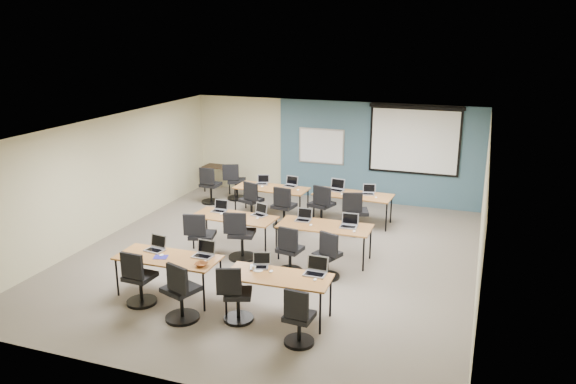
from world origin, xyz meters
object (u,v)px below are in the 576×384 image
at_px(task_chair_4, 201,240).
at_px(training_table_front_left, 168,259).
at_px(task_chair_6, 290,254).
at_px(projector_screen, 415,136).
at_px(training_table_mid_right, 325,227).
at_px(task_chair_3, 298,322).
at_px(utility_table, 220,169).
at_px(training_table_back_left, 272,189).
at_px(task_chair_7, 328,259).
at_px(task_chair_2, 236,299).
at_px(laptop_5, 260,212).
at_px(task_chair_9, 284,210).
at_px(spare_chair_a, 235,185).
at_px(training_table_front_right, 278,278).
at_px(task_chair_11, 356,216).
at_px(laptop_7, 349,224).
at_px(task_chair_5, 240,239).
at_px(training_table_back_right, 353,196).
at_px(laptop_3, 316,270).
at_px(laptop_6, 304,217).
at_px(task_chair_1, 181,296).
at_px(laptop_4, 220,208).
at_px(task_chair_10, 322,209).
at_px(laptop_0, 156,246).
at_px(laptop_2, 260,264).
at_px(task_chair_8, 251,204).
at_px(spare_chair_b, 210,188).
at_px(laptop_10, 337,188).
at_px(laptop_8, 262,182).
at_px(laptop_9, 291,184).
at_px(laptop_1, 204,252).
at_px(laptop_11, 368,192).

bearing_deg(task_chair_4, training_table_front_left, -96.03).
height_order(task_chair_4, task_chair_6, task_chair_4).
height_order(projector_screen, training_table_front_left, projector_screen).
relative_size(projector_screen, training_table_mid_right, 1.28).
bearing_deg(task_chair_3, utility_table, 128.27).
height_order(training_table_back_left, task_chair_7, task_chair_7).
height_order(task_chair_2, laptop_5, task_chair_2).
height_order(task_chair_9, spare_chair_a, same).
bearing_deg(training_table_front_right, task_chair_11, 83.76).
height_order(task_chair_3, laptop_7, laptop_7).
bearing_deg(training_table_front_left, task_chair_5, 74.06).
bearing_deg(training_table_back_right, laptop_3, -80.93).
bearing_deg(laptop_3, task_chair_9, 118.44).
bearing_deg(laptop_7, training_table_front_right, -104.73).
xyz_separation_m(laptop_6, task_chair_9, (-0.93, 1.35, -0.37)).
bearing_deg(task_chair_1, task_chair_2, 37.89).
height_order(laptop_7, task_chair_11, task_chair_11).
relative_size(projector_screen, task_chair_3, 2.53).
relative_size(training_table_back_left, laptop_4, 5.96).
relative_size(task_chair_3, task_chair_10, 0.90).
bearing_deg(spare_chair_a, laptop_0, -101.78).
relative_size(task_chair_1, spare_chair_a, 1.01).
bearing_deg(laptop_2, training_table_mid_right, 59.45).
bearing_deg(laptop_3, task_chair_8, 126.83).
height_order(task_chair_3, utility_table, task_chair_3).
bearing_deg(laptop_6, laptop_0, -131.00).
distance_m(projector_screen, task_chair_9, 4.03).
bearing_deg(spare_chair_b, task_chair_2, -56.82).
distance_m(task_chair_1, task_chair_9, 4.72).
bearing_deg(laptop_6, laptop_10, 86.74).
height_order(projector_screen, laptop_7, projector_screen).
distance_m(training_table_back_left, task_chair_5, 2.88).
xyz_separation_m(task_chair_9, utility_table, (-2.80, 2.30, 0.23)).
bearing_deg(laptop_3, task_chair_10, 106.35).
relative_size(task_chair_2, laptop_7, 2.87).
distance_m(laptop_5, laptop_8, 2.48).
height_order(laptop_5, laptop_9, laptop_9).
relative_size(training_table_mid_right, laptop_4, 6.11).
relative_size(laptop_1, task_chair_3, 0.36).
height_order(training_table_back_left, task_chair_11, task_chair_11).
xyz_separation_m(spare_chair_a, spare_chair_b, (-0.50, -0.56, -0.00)).
relative_size(task_chair_4, laptop_8, 3.42).
bearing_deg(training_table_mid_right, laptop_11, 80.63).
distance_m(training_table_back_left, task_chair_11, 2.40).
distance_m(laptop_5, laptop_7, 1.97).
relative_size(task_chair_5, laptop_10, 2.91).
bearing_deg(laptop_10, task_chair_1, -91.71).
bearing_deg(training_table_front_right, task_chair_6, 101.29).
bearing_deg(laptop_2, training_table_front_left, 165.28).
distance_m(task_chair_1, laptop_6, 3.53).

